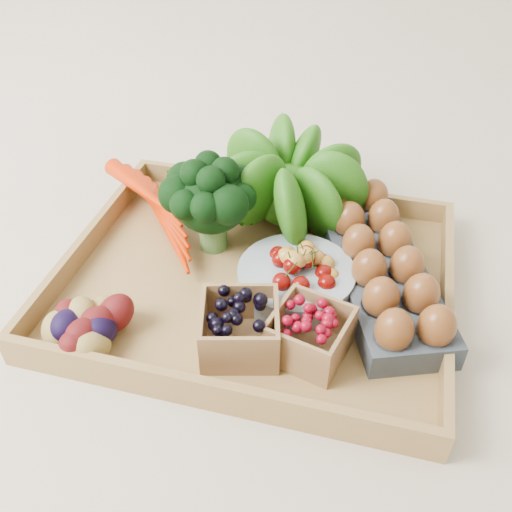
% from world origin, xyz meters
% --- Properties ---
extents(ground, '(4.00, 4.00, 0.00)m').
position_xyz_m(ground, '(0.00, 0.00, 0.00)').
color(ground, beige).
rests_on(ground, ground).
extents(tray, '(0.55, 0.45, 0.01)m').
position_xyz_m(tray, '(0.00, 0.00, 0.01)').
color(tray, '#9F7A43').
rests_on(tray, ground).
extents(carrots, '(0.21, 0.15, 0.05)m').
position_xyz_m(carrots, '(-0.17, 0.08, 0.04)').
color(carrots, red).
rests_on(carrots, tray).
extents(lettuce, '(0.16, 0.16, 0.16)m').
position_xyz_m(lettuce, '(0.01, 0.16, 0.10)').
color(lettuce, '#10540D').
rests_on(lettuce, tray).
extents(broccoli, '(0.14, 0.14, 0.11)m').
position_xyz_m(broccoli, '(-0.08, 0.06, 0.07)').
color(broccoli, black).
rests_on(broccoli, tray).
extents(cherry_bowl, '(0.17, 0.17, 0.04)m').
position_xyz_m(cherry_bowl, '(0.06, -0.01, 0.04)').
color(cherry_bowl, '#8C9EA5').
rests_on(cherry_bowl, tray).
extents(egg_carton, '(0.23, 0.36, 0.04)m').
position_xyz_m(egg_carton, '(0.17, 0.04, 0.03)').
color(egg_carton, '#3C424C').
rests_on(egg_carton, tray).
extents(potatoes, '(0.12, 0.12, 0.07)m').
position_xyz_m(potatoes, '(-0.18, -0.17, 0.05)').
color(potatoes, '#420A0B').
rests_on(potatoes, tray).
extents(punnet_blackberry, '(0.12, 0.12, 0.07)m').
position_xyz_m(punnet_blackberry, '(0.01, -0.13, 0.05)').
color(punnet_blackberry, black).
rests_on(punnet_blackberry, tray).
extents(punnet_raspberry, '(0.11, 0.11, 0.06)m').
position_xyz_m(punnet_raspberry, '(0.10, -0.11, 0.05)').
color(punnet_raspberry, maroon).
rests_on(punnet_raspberry, tray).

